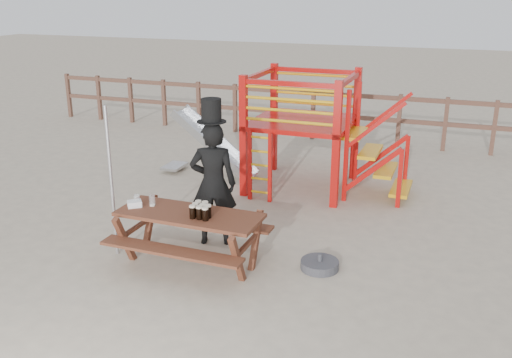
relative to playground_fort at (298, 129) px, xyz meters
name	(u,v)px	position (x,y,z in m)	size (l,w,h in m)	color
ground	(207,271)	(-0.12, -3.58, -1.07)	(60.00, 60.00, 0.00)	#B7A88E
back_fence	(334,110)	(-0.12, 3.42, -0.34)	(15.09, 0.09, 1.20)	brown
playground_fort	(298,129)	(0.00, 0.00, 0.00)	(4.71, 1.84, 2.10)	#B90F0C
picnic_table	(190,232)	(-0.41, -3.47, -0.61)	(1.89, 1.31, 0.73)	brown
man_with_hat	(213,181)	(-0.40, -2.74, -0.14)	(0.74, 0.61, 2.08)	black
metal_pole	(111,183)	(-1.50, -3.54, -0.04)	(0.05, 0.05, 2.06)	#B2B2B7
parasol_base	(320,265)	(1.21, -3.01, -1.01)	(0.50, 0.50, 0.21)	#3B3B40
paper_bag	(135,204)	(-1.19, -3.52, -0.31)	(0.18, 0.14, 0.08)	white
stout_pints	(201,211)	(-0.21, -3.53, -0.26)	(0.26, 0.27, 0.17)	black
empty_glasses	(145,201)	(-1.08, -3.44, -0.28)	(0.28, 0.14, 0.15)	silver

